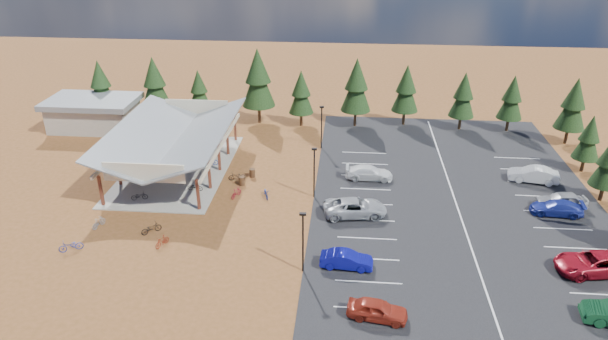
# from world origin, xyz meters

# --- Properties ---
(ground) EXTENTS (140.00, 140.00, 0.00)m
(ground) POSITION_xyz_m (0.00, 0.00, 0.00)
(ground) COLOR brown
(ground) RESTS_ON ground
(asphalt_lot) EXTENTS (27.00, 44.00, 0.04)m
(asphalt_lot) POSITION_xyz_m (18.50, 3.00, 0.02)
(asphalt_lot) COLOR black
(asphalt_lot) RESTS_ON ground
(concrete_pad) EXTENTS (10.60, 18.60, 0.10)m
(concrete_pad) POSITION_xyz_m (-10.00, 7.00, 0.05)
(concrete_pad) COLOR gray
(concrete_pad) RESTS_ON ground
(bike_pavilion) EXTENTS (11.65, 19.40, 4.97)m
(bike_pavilion) POSITION_xyz_m (-10.00, 7.00, 3.82)
(bike_pavilion) COLOR #572219
(bike_pavilion) RESTS_ON concrete_pad
(outbuilding) EXTENTS (11.00, 7.00, 3.90)m
(outbuilding) POSITION_xyz_m (-24.00, 18.00, 2.03)
(outbuilding) COLOR #ADA593
(outbuilding) RESTS_ON ground
(lamp_post_0) EXTENTS (0.50, 0.25, 5.14)m
(lamp_post_0) POSITION_xyz_m (5.00, -10.00, 2.98)
(lamp_post_0) COLOR black
(lamp_post_0) RESTS_ON ground
(lamp_post_1) EXTENTS (0.50, 0.25, 5.14)m
(lamp_post_1) POSITION_xyz_m (5.00, 2.00, 2.98)
(lamp_post_1) COLOR black
(lamp_post_1) RESTS_ON ground
(lamp_post_2) EXTENTS (0.50, 0.25, 5.14)m
(lamp_post_2) POSITION_xyz_m (5.00, 14.00, 2.98)
(lamp_post_2) COLOR black
(lamp_post_2) RESTS_ON ground
(trash_bin_0) EXTENTS (0.60, 0.60, 0.90)m
(trash_bin_0) POSITION_xyz_m (-2.45, 3.94, 0.45)
(trash_bin_0) COLOR #412917
(trash_bin_0) RESTS_ON ground
(trash_bin_1) EXTENTS (0.60, 0.60, 0.90)m
(trash_bin_1) POSITION_xyz_m (-1.70, 5.83, 0.45)
(trash_bin_1) COLOR #412917
(trash_bin_1) RESTS_ON ground
(pine_0) EXTENTS (3.38, 3.38, 7.86)m
(pine_0) POSITION_xyz_m (-24.19, 21.50, 4.80)
(pine_0) COLOR #382314
(pine_0) RESTS_ON ground
(pine_1) EXTENTS (3.67, 3.67, 8.55)m
(pine_1) POSITION_xyz_m (-16.86, 21.26, 5.22)
(pine_1) COLOR #382314
(pine_1) RESTS_ON ground
(pine_2) EXTENTS (2.86, 2.86, 6.67)m
(pine_2) POSITION_xyz_m (-11.47, 22.41, 4.07)
(pine_2) COLOR #382314
(pine_2) RESTS_ON ground
(pine_3) EXTENTS (4.20, 4.20, 9.78)m
(pine_3) POSITION_xyz_m (-3.52, 21.74, 5.97)
(pine_3) COLOR #382314
(pine_3) RESTS_ON ground
(pine_4) EXTENTS (3.11, 3.11, 7.26)m
(pine_4) POSITION_xyz_m (1.99, 21.22, 4.43)
(pine_4) COLOR #382314
(pine_4) RESTS_ON ground
(pine_5) EXTENTS (3.78, 3.78, 8.82)m
(pine_5) POSITION_xyz_m (8.88, 21.65, 5.39)
(pine_5) COLOR #382314
(pine_5) RESTS_ON ground
(pine_6) EXTENTS (3.37, 3.37, 7.85)m
(pine_6) POSITION_xyz_m (15.15, 22.74, 4.79)
(pine_6) COLOR #382314
(pine_6) RESTS_ON ground
(pine_7) EXTENTS (3.17, 3.17, 7.39)m
(pine_7) POSITION_xyz_m (22.07, 21.59, 4.51)
(pine_7) COLOR #382314
(pine_7) RESTS_ON ground
(pine_8) EXTENTS (3.08, 3.08, 7.18)m
(pine_8) POSITION_xyz_m (27.91, 21.51, 4.38)
(pine_8) COLOR #382314
(pine_8) RESTS_ON ground
(pine_12) EXTENTS (2.69, 2.69, 6.26)m
(pine_12) POSITION_xyz_m (32.96, 10.27, 3.82)
(pine_12) COLOR #382314
(pine_12) RESTS_ON ground
(pine_13) EXTENTS (3.45, 3.45, 8.04)m
(pine_13) POSITION_xyz_m (33.85, 17.98, 4.91)
(pine_13) COLOR #382314
(pine_13) RESTS_ON ground
(bike_0) EXTENTS (1.63, 1.00, 0.81)m
(bike_0) POSITION_xyz_m (-11.52, -0.20, 0.50)
(bike_0) COLOR black
(bike_0) RESTS_ON concrete_pad
(bike_1) EXTENTS (1.71, 0.52, 1.02)m
(bike_1) POSITION_xyz_m (-11.95, 5.11, 0.61)
(bike_1) COLOR gray
(bike_1) RESTS_ON concrete_pad
(bike_2) EXTENTS (1.75, 0.75, 0.89)m
(bike_2) POSITION_xyz_m (-11.18, 8.56, 0.55)
(bike_2) COLOR navy
(bike_2) RESTS_ON concrete_pad
(bike_3) EXTENTS (1.91, 0.91, 1.11)m
(bike_3) POSITION_xyz_m (-13.53, 12.84, 0.65)
(bike_3) COLOR maroon
(bike_3) RESTS_ON concrete_pad
(bike_4) EXTENTS (1.55, 0.62, 0.80)m
(bike_4) POSITION_xyz_m (-6.73, 2.13, 0.50)
(bike_4) COLOR black
(bike_4) RESTS_ON concrete_pad
(bike_5) EXTENTS (1.76, 0.73, 1.03)m
(bike_5) POSITION_xyz_m (-8.79, 6.07, 0.61)
(bike_5) COLOR #9D9EA6
(bike_5) RESTS_ON concrete_pad
(bike_6) EXTENTS (1.94, 0.81, 0.99)m
(bike_6) POSITION_xyz_m (-6.77, 8.05, 0.60)
(bike_6) COLOR navy
(bike_6) RESTS_ON concrete_pad
(bike_7) EXTENTS (1.85, 0.54, 1.11)m
(bike_7) POSITION_xyz_m (-7.60, 13.85, 0.65)
(bike_7) COLOR maroon
(bike_7) RESTS_ON concrete_pad
(bike_9) EXTENTS (0.93, 1.62, 0.94)m
(bike_9) POSITION_xyz_m (-13.34, -5.17, 0.47)
(bike_9) COLOR #91949A
(bike_9) RESTS_ON ground
(bike_10) EXTENTS (1.98, 1.46, 0.99)m
(bike_10) POSITION_xyz_m (-14.00, -8.93, 0.50)
(bike_10) COLOR navy
(bike_10) RESTS_ON ground
(bike_11) EXTENTS (1.04, 1.59, 0.93)m
(bike_11) POSITION_xyz_m (-6.86, -7.57, 0.46)
(bike_11) COLOR maroon
(bike_11) RESTS_ON ground
(bike_12) EXTENTS (1.77, 1.65, 0.95)m
(bike_12) POSITION_xyz_m (-8.44, -5.70, 0.47)
(bike_12) COLOR black
(bike_12) RESTS_ON ground
(bike_14) EXTENTS (1.13, 1.86, 0.92)m
(bike_14) POSITION_xyz_m (0.41, 1.53, 0.46)
(bike_14) COLOR navy
(bike_14) RESTS_ON ground
(bike_15) EXTENTS (1.05, 1.71, 1.00)m
(bike_15) POSITION_xyz_m (-2.47, 1.30, 0.50)
(bike_15) COLOR maroon
(bike_15) RESTS_ON ground
(bike_16) EXTENTS (1.80, 1.02, 0.90)m
(bike_16) POSITION_xyz_m (-3.14, 4.96, 0.45)
(bike_16) COLOR black
(bike_16) RESTS_ON ground
(car_0) EXTENTS (4.29, 2.25, 1.39)m
(car_0) POSITION_xyz_m (10.48, -14.90, 0.74)
(car_0) COLOR #A12D1D
(car_0) RESTS_ON asphalt_lot
(car_1) EXTENTS (4.15, 1.66, 1.34)m
(car_1) POSITION_xyz_m (8.31, -9.24, 0.71)
(car_1) COLOR #0D0F88
(car_1) RESTS_ON asphalt_lot
(car_2) EXTENTS (6.02, 3.41, 1.59)m
(car_2) POSITION_xyz_m (8.96, -1.21, 0.83)
(car_2) COLOR #A1A4A9
(car_2) RESTS_ON asphalt_lot
(car_3) EXTENTS (4.81, 1.96, 1.40)m
(car_3) POSITION_xyz_m (10.37, 6.34, 0.74)
(car_3) COLOR white
(car_3) RESTS_ON asphalt_lot
(car_6) EXTENTS (6.18, 3.53, 1.62)m
(car_6) POSITION_xyz_m (27.09, -8.24, 0.85)
(car_6) COLOR maroon
(car_6) RESTS_ON asphalt_lot
(car_7) EXTENTS (4.75, 2.32, 1.33)m
(car_7) POSITION_xyz_m (27.17, 0.56, 0.70)
(car_7) COLOR navy
(car_7) RESTS_ON asphalt_lot
(car_8) EXTENTS (4.64, 2.07, 1.55)m
(car_8) POSITION_xyz_m (27.98, 1.81, 0.82)
(car_8) COLOR #919397
(car_8) RESTS_ON asphalt_lot
(car_9) EXTENTS (5.06, 2.54, 1.59)m
(car_9) POSITION_xyz_m (26.99, 7.15, 0.84)
(car_9) COLOR white
(car_9) RESTS_ON asphalt_lot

